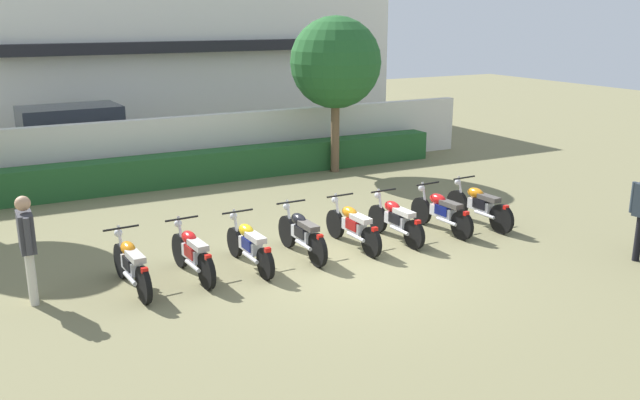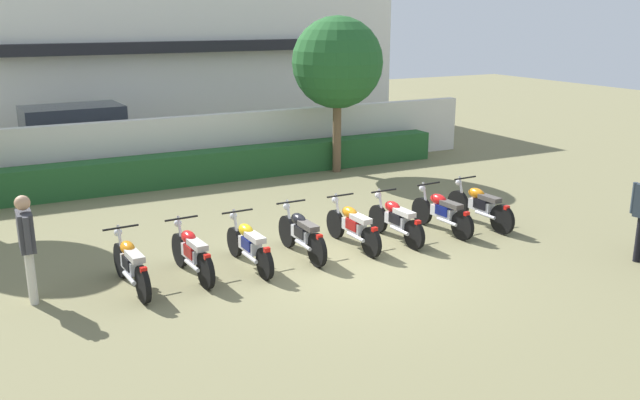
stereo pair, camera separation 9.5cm
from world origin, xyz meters
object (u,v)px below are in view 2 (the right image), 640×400
at_px(parked_car, 80,139).
at_px(inspector_person, 27,239).
at_px(motorcycle_in_row_6, 442,211).
at_px(tree_far_side, 337,63).
at_px(motorcycle_in_row_4, 353,225).
at_px(motorcycle_in_row_3, 302,233).
at_px(motorcycle_in_row_5, 396,219).
at_px(motorcycle_in_row_2, 249,244).
at_px(motorcycle_in_row_7, 480,205).
at_px(motorcycle_in_row_1, 192,252).
at_px(motorcycle_in_row_0, 131,264).

bearing_deg(parked_car, inspector_person, -106.17).
xyz_separation_m(motorcycle_in_row_6, inspector_person, (-7.92, 0.12, 0.60)).
height_order(tree_far_side, motorcycle_in_row_4, tree_far_side).
bearing_deg(inspector_person, tree_far_side, 33.76).
xyz_separation_m(parked_car, motorcycle_in_row_3, (2.48, -9.46, -0.48)).
bearing_deg(motorcycle_in_row_6, parked_car, 27.18).
bearing_deg(motorcycle_in_row_6, motorcycle_in_row_5, 87.16).
relative_size(parked_car, motorcycle_in_row_2, 2.43).
bearing_deg(motorcycle_in_row_2, parked_car, 6.20).
bearing_deg(motorcycle_in_row_7, parked_car, 32.18).
relative_size(tree_far_side, motorcycle_in_row_2, 2.32).
relative_size(parked_car, motorcycle_in_row_7, 2.33).
bearing_deg(motorcycle_in_row_2, motorcycle_in_row_1, 87.09).
bearing_deg(parked_car, motorcycle_in_row_4, -72.12).
xyz_separation_m(parked_car, motorcycle_in_row_0, (-0.71, -9.59, -0.49)).
height_order(motorcycle_in_row_4, motorcycle_in_row_5, motorcycle_in_row_4).
distance_m(motorcycle_in_row_0, motorcycle_in_row_7, 7.40).
height_order(motorcycle_in_row_2, motorcycle_in_row_4, motorcycle_in_row_4).
xyz_separation_m(motorcycle_in_row_4, inspector_person, (-5.80, 0.10, 0.60)).
xyz_separation_m(motorcycle_in_row_5, inspector_person, (-6.76, 0.14, 0.60)).
distance_m(motorcycle_in_row_0, motorcycle_in_row_6, 6.42).
distance_m(parked_car, motorcycle_in_row_5, 10.55).
xyz_separation_m(tree_far_side, motorcycle_in_row_5, (-1.94, -5.96, -2.65)).
relative_size(parked_car, motorcycle_in_row_1, 2.51).
bearing_deg(motorcycle_in_row_4, motorcycle_in_row_7, -92.83).
height_order(motorcycle_in_row_0, motorcycle_in_row_4, motorcycle_in_row_0).
xyz_separation_m(tree_far_side, motorcycle_in_row_1, (-6.15, -5.98, -2.64)).
distance_m(tree_far_side, motorcycle_in_row_6, 6.55).
xyz_separation_m(motorcycle_in_row_0, motorcycle_in_row_7, (7.40, 0.08, 0.00)).
bearing_deg(motorcycle_in_row_1, motorcycle_in_row_3, -92.33).
xyz_separation_m(parked_car, motorcycle_in_row_5, (4.56, -9.50, -0.50)).
distance_m(motorcycle_in_row_1, motorcycle_in_row_2, 1.05).
bearing_deg(motorcycle_in_row_7, motorcycle_in_row_2, 87.30).
bearing_deg(tree_far_side, motorcycle_in_row_0, -139.99).
bearing_deg(tree_far_side, motorcycle_in_row_1, -135.79).
height_order(motorcycle_in_row_1, motorcycle_in_row_4, motorcycle_in_row_1).
height_order(tree_far_side, inspector_person, tree_far_side).
bearing_deg(motorcycle_in_row_4, motorcycle_in_row_3, 88.65).
xyz_separation_m(motorcycle_in_row_1, inspector_person, (-2.55, 0.16, 0.59)).
relative_size(motorcycle_in_row_2, inspector_person, 1.08).
xyz_separation_m(motorcycle_in_row_0, motorcycle_in_row_2, (2.10, 0.05, -0.01)).
distance_m(tree_far_side, motorcycle_in_row_2, 8.31).
distance_m(parked_car, inspector_person, 9.62).
relative_size(motorcycle_in_row_5, motorcycle_in_row_6, 0.98).
bearing_deg(motorcycle_in_row_2, inspector_person, 85.03).
distance_m(motorcycle_in_row_1, motorcycle_in_row_3, 2.13).
height_order(parked_car, motorcycle_in_row_5, parked_car).
distance_m(motorcycle_in_row_0, motorcycle_in_row_2, 2.10).
bearing_deg(inspector_person, motorcycle_in_row_7, -0.99).
xyz_separation_m(motorcycle_in_row_5, motorcycle_in_row_7, (2.14, -0.01, 0.01)).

